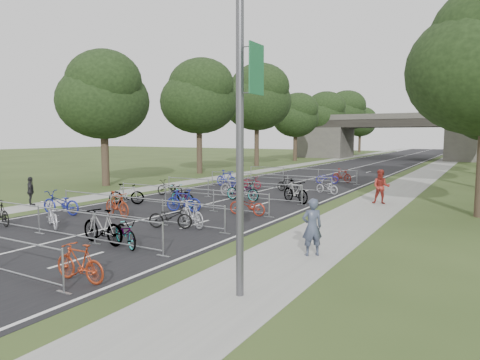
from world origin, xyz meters
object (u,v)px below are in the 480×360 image
object	(u,v)px
lamppost	(241,112)
pedestrian_b	(381,187)
pedestrian_a	(312,227)
overpass_bridge	(394,137)
pedestrian_c	(31,192)

from	to	relation	value
lamppost	pedestrian_b	bearing A→B (deg)	90.50
pedestrian_a	pedestrian_b	distance (m)	11.47
overpass_bridge	pedestrian_c	xyz separation A→B (m)	(-7.70, -57.61, -2.75)
overpass_bridge	lamppost	distance (m)	63.55
lamppost	pedestrian_b	size ratio (longest dim) A/B	4.34
pedestrian_b	lamppost	bearing A→B (deg)	-98.02
overpass_bridge	pedestrian_b	xyz separation A→B (m)	(8.20, -47.51, -2.59)
pedestrian_a	pedestrian_b	size ratio (longest dim) A/B	0.96
overpass_bridge	pedestrian_b	distance (m)	48.28
pedestrian_c	overpass_bridge	bearing A→B (deg)	-61.92
pedestrian_a	lamppost	bearing A→B (deg)	46.13
lamppost	pedestrian_a	bearing A→B (deg)	86.79
pedestrian_a	pedestrian_b	xyz separation A→B (m)	(-0.36, 11.47, 0.04)
pedestrian_b	overpass_bridge	bearing A→B (deg)	91.27
overpass_bridge	pedestrian_a	distance (m)	59.65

